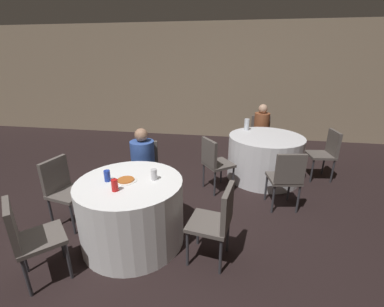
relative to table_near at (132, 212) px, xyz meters
The scene contains 19 objects.
ground_plane 0.40m from the table_near, 72.96° to the left, with size 16.00×16.00×0.00m, color black.
wall_back 4.49m from the table_near, 89.52° to the left, with size 16.00×0.06×2.80m.
table_near is the anchor object (origin of this frame).
table_far 2.55m from the table_near, 50.33° to the left, with size 1.25×1.25×0.76m.
chair_near_west 1.00m from the table_near, 168.78° to the left, with size 0.47×0.47×0.86m.
chair_near_north 1.00m from the table_near, 100.71° to the left, with size 0.47×0.47×0.86m.
chair_near_southwest 1.00m from the table_near, 134.55° to the right, with size 0.57×0.57×0.86m.
chair_near_east 1.00m from the table_near, ahead, with size 0.46×0.46×0.86m.
chair_far_north 3.41m from the table_near, 61.53° to the left, with size 0.40×0.41×0.86m.
chair_far_southwest 1.57m from the table_near, 59.12° to the left, with size 0.56×0.56×0.86m.
chair_far_south 2.05m from the table_near, 27.61° to the left, with size 0.46×0.47×0.86m.
chair_far_east 3.39m from the table_near, 38.34° to the left, with size 0.45×0.45×0.86m.
person_floral_shirt 3.27m from the table_near, 60.12° to the left, with size 0.30×0.49×1.13m.
person_blue_shirt 0.84m from the table_near, 100.71° to the left, with size 0.37×0.50×1.10m.
pizza_plate_near 0.39m from the table_near, 167.59° to the left, with size 0.24×0.24×0.02m.
soda_can_blue 0.50m from the table_near, behind, with size 0.07×0.07×0.12m.
soda_can_red 0.49m from the table_near, 104.17° to the right, with size 0.07×0.07×0.12m.
soda_can_silver 0.52m from the table_near, 19.27° to the left, with size 0.07×0.07×0.12m.
bottle_far 2.71m from the table_near, 60.69° to the left, with size 0.09×0.09×0.20m.
Camera 1 is at (1.04, -2.44, 2.01)m, focal length 24.00 mm.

